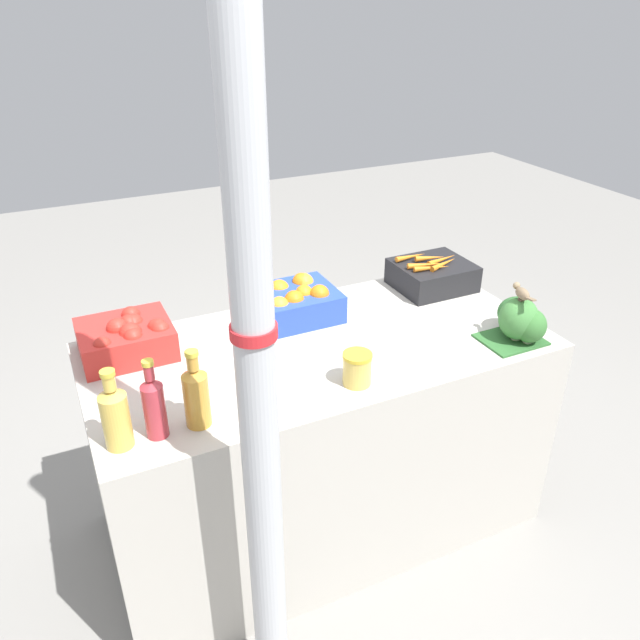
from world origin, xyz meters
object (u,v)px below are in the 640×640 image
juice_bottle_golden (115,416)px  juice_bottle_amber (196,395)px  support_pole (256,375)px  juice_bottle_ruby (154,405)px  pickle_jar (356,369)px  sparrow_bird (522,293)px  apple_crate (128,337)px  broccoli_pile (520,319)px  orange_crate (296,301)px  carrot_crate (432,274)px

juice_bottle_golden → juice_bottle_amber: (0.23, 0.00, 0.00)m
support_pole → juice_bottle_ruby: (-0.20, 0.32, -0.24)m
support_pole → juice_bottle_golden: bearing=133.7°
pickle_jar → sparrow_bird: size_ratio=0.83×
apple_crate → juice_bottle_golden: juice_bottle_golden is taller
sparrow_bird → broccoli_pile: bearing=-56.2°
juice_bottle_golden → juice_bottle_amber: juice_bottle_amber is taller
apple_crate → broccoli_pile: 1.40m
orange_crate → sparrow_bird: bearing=-39.1°
support_pole → carrot_crate: support_pole is taller
orange_crate → carrot_crate: bearing=-0.1°
broccoli_pile → support_pole: bearing=-164.4°
juice_bottle_golden → pickle_jar: size_ratio=2.21×
support_pole → sparrow_bird: size_ratio=17.59×
carrot_crate → juice_bottle_golden: size_ratio=1.26×
juice_bottle_ruby → orange_crate: bearing=37.5°
juice_bottle_golden → broccoli_pile: bearing=-0.3°
juice_bottle_amber → sparrow_bird: (1.17, -0.02, 0.09)m
support_pole → apple_crate: size_ratio=7.62×
carrot_crate → pickle_jar: carrot_crate is taller
juice_bottle_amber → pickle_jar: bearing=-1.4°
orange_crate → pickle_jar: size_ratio=2.78×
pickle_jar → juice_bottle_amber: bearing=178.6°
juice_bottle_golden → sparrow_bird: juice_bottle_golden is taller
orange_crate → pickle_jar: bearing=-91.3°
pickle_jar → carrot_crate: bearing=38.5°
carrot_crate → broccoli_pile: (0.03, -0.51, 0.02)m
apple_crate → juice_bottle_golden: size_ratio=1.26×
juice_bottle_amber → sparrow_bird: size_ratio=1.85×
broccoli_pile → juice_bottle_amber: size_ratio=0.97×
broccoli_pile → juice_bottle_amber: juice_bottle_amber is taller
broccoli_pile → sparrow_bird: (-0.03, -0.01, 0.12)m
juice_bottle_amber → juice_bottle_golden: bearing=-180.0°
orange_crate → broccoli_pile: (0.67, -0.51, 0.01)m
apple_crate → juice_bottle_amber: juice_bottle_amber is taller
support_pole → broccoli_pile: size_ratio=9.81×
carrot_crate → juice_bottle_golden: (-1.40, -0.50, 0.04)m
juice_bottle_ruby → juice_bottle_golden: bearing=180.0°
juice_bottle_ruby → pickle_jar: bearing=-1.1°
broccoli_pile → juice_bottle_golden: (-1.43, 0.01, 0.02)m
juice_bottle_amber → pickle_jar: (0.52, -0.01, -0.05)m
orange_crate → carrot_crate: 0.63m
support_pole → juice_bottle_ruby: size_ratio=9.44×
juice_bottle_amber → orange_crate: bearing=43.3°
support_pole → juice_bottle_amber: (-0.08, 0.32, -0.24)m
juice_bottle_golden → juice_bottle_ruby: bearing=0.0°
orange_crate → carrot_crate: (0.63, -0.00, -0.01)m
support_pole → apple_crate: support_pole is taller
support_pole → juice_bottle_amber: support_pole is taller
juice_bottle_amber → sparrow_bird: bearing=-0.9°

